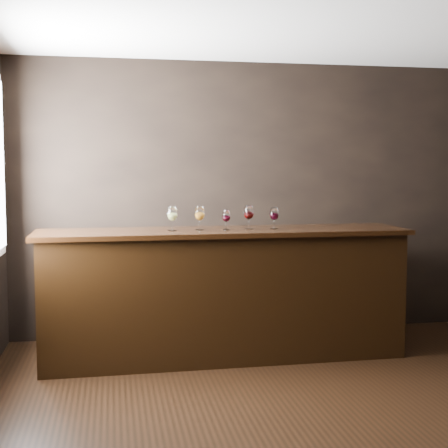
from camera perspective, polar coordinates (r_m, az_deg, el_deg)
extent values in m
plane|color=black|center=(4.65, 9.42, -16.52)|extent=(5.00, 5.00, 0.00)
cube|color=black|center=(6.50, 2.92, 2.30)|extent=(5.00, 0.02, 2.80)
cube|color=silver|center=(4.47, 9.95, 19.15)|extent=(5.00, 4.50, 0.02)
cube|color=black|center=(5.68, -0.03, -6.60)|extent=(3.22, 0.74, 1.12)
cube|color=black|center=(5.59, -0.03, -0.73)|extent=(3.33, 0.81, 0.04)
cube|color=black|center=(6.31, -0.34, -5.94)|extent=(2.82, 0.40, 1.01)
cylinder|color=white|center=(5.51, -4.74, -0.58)|extent=(0.08, 0.08, 0.00)
cylinder|color=white|center=(5.50, -4.74, -0.14)|extent=(0.01, 0.01, 0.08)
ellipsoid|color=white|center=(5.49, -4.75, 0.97)|extent=(0.09, 0.09, 0.13)
cylinder|color=white|center=(5.49, -4.75, 1.57)|extent=(0.07, 0.07, 0.01)
ellipsoid|color=#C9D26B|center=(5.50, -4.75, 0.74)|extent=(0.07, 0.07, 0.06)
cylinder|color=white|center=(5.56, -2.24, -0.51)|extent=(0.08, 0.08, 0.00)
cylinder|color=white|center=(5.56, -2.24, -0.08)|extent=(0.01, 0.01, 0.08)
ellipsoid|color=white|center=(5.55, -2.24, 1.00)|extent=(0.09, 0.09, 0.13)
cylinder|color=white|center=(5.55, -2.24, 1.59)|extent=(0.07, 0.07, 0.01)
ellipsoid|color=#BC731B|center=(5.55, -2.24, 0.78)|extent=(0.07, 0.07, 0.06)
cylinder|color=white|center=(5.56, 0.21, -0.52)|extent=(0.06, 0.06, 0.00)
cylinder|color=white|center=(5.56, 0.21, -0.15)|extent=(0.01, 0.01, 0.07)
ellipsoid|color=white|center=(5.55, 0.21, 0.76)|extent=(0.08, 0.08, 0.11)
cylinder|color=white|center=(5.55, 0.21, 1.25)|extent=(0.06, 0.06, 0.01)
ellipsoid|color=black|center=(5.55, 0.21, 0.57)|extent=(0.06, 0.06, 0.05)
cylinder|color=white|center=(5.63, 2.29, -0.45)|extent=(0.08, 0.08, 0.00)
cylinder|color=white|center=(5.63, 2.29, 0.00)|extent=(0.01, 0.01, 0.08)
ellipsoid|color=white|center=(5.62, 2.29, 1.08)|extent=(0.09, 0.09, 0.13)
cylinder|color=white|center=(5.62, 2.30, 1.68)|extent=(0.07, 0.07, 0.01)
ellipsoid|color=black|center=(5.62, 2.29, 0.86)|extent=(0.07, 0.07, 0.06)
cylinder|color=white|center=(5.67, 4.61, -0.43)|extent=(0.07, 0.07, 0.00)
cylinder|color=white|center=(5.67, 4.62, -0.03)|extent=(0.01, 0.01, 0.07)
ellipsoid|color=white|center=(5.66, 4.62, 0.95)|extent=(0.08, 0.08, 0.12)
cylinder|color=white|center=(5.66, 4.63, 1.49)|extent=(0.06, 0.06, 0.01)
ellipsoid|color=black|center=(5.66, 4.62, 0.75)|extent=(0.07, 0.07, 0.05)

